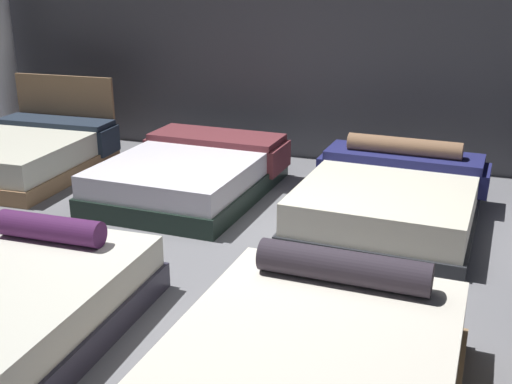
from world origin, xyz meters
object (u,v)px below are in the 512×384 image
bed_4 (26,154)px  bed_5 (191,174)px  bed_6 (390,198)px  bed_2 (313,370)px

bed_4 → bed_5: (2.13, 0.01, -0.02)m
bed_5 → bed_6: bearing=-0.3°
bed_2 → bed_4: size_ratio=0.97×
bed_2 → bed_6: (-0.01, 2.92, -0.01)m
bed_2 → bed_5: size_ratio=0.91×
bed_2 → bed_4: (-4.27, 2.98, 0.00)m
bed_2 → bed_6: size_ratio=0.93×
bed_6 → bed_4: bearing=-178.3°
bed_6 → bed_5: bearing=-179.3°
bed_2 → bed_4: bearing=146.4°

